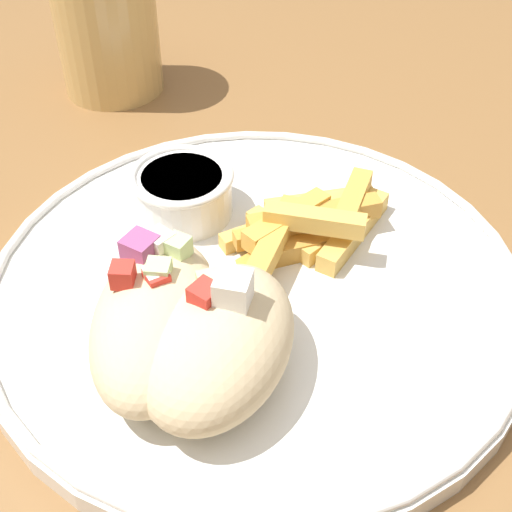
{
  "coord_description": "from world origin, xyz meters",
  "views": [
    {
      "loc": [
        -0.3,
        -0.14,
        1.08
      ],
      "look_at": [
        -0.04,
        0.01,
        0.81
      ],
      "focal_mm": 50.0,
      "sensor_mm": 36.0,
      "label": 1
    }
  ],
  "objects_px": {
    "plate": "(256,286)",
    "pita_sandwich_near": "(218,342)",
    "fries_pile": "(306,228)",
    "water_glass": "(107,28)",
    "pita_sandwich_far": "(156,319)",
    "sauce_ramekin": "(183,190)"
  },
  "relations": [
    {
      "from": "plate",
      "to": "pita_sandwich_near",
      "type": "relative_size",
      "value": 2.67
    },
    {
      "from": "plate",
      "to": "sauce_ramekin",
      "type": "xyz_separation_m",
      "value": [
        0.03,
        0.07,
        0.02
      ]
    },
    {
      "from": "fries_pile",
      "to": "water_glass",
      "type": "xyz_separation_m",
      "value": [
        0.11,
        0.24,
        0.03
      ]
    },
    {
      "from": "plate",
      "to": "water_glass",
      "type": "bearing_deg",
      "value": 56.22
    },
    {
      "from": "fries_pile",
      "to": "pita_sandwich_far",
      "type": "bearing_deg",
      "value": 167.62
    },
    {
      "from": "plate",
      "to": "sauce_ramekin",
      "type": "relative_size",
      "value": 4.79
    },
    {
      "from": "fries_pile",
      "to": "water_glass",
      "type": "height_order",
      "value": "water_glass"
    },
    {
      "from": "plate",
      "to": "pita_sandwich_near",
      "type": "xyz_separation_m",
      "value": [
        -0.07,
        -0.02,
        0.03
      ]
    },
    {
      "from": "fries_pile",
      "to": "sauce_ramekin",
      "type": "distance_m",
      "value": 0.08
    },
    {
      "from": "pita_sandwich_far",
      "to": "fries_pile",
      "type": "relative_size",
      "value": 1.07
    },
    {
      "from": "sauce_ramekin",
      "to": "water_glass",
      "type": "bearing_deg",
      "value": 52.19
    },
    {
      "from": "fries_pile",
      "to": "water_glass",
      "type": "distance_m",
      "value": 0.27
    },
    {
      "from": "plate",
      "to": "water_glass",
      "type": "distance_m",
      "value": 0.29
    },
    {
      "from": "sauce_ramekin",
      "to": "pita_sandwich_near",
      "type": "bearing_deg",
      "value": -137.34
    },
    {
      "from": "fries_pile",
      "to": "pita_sandwich_near",
      "type": "bearing_deg",
      "value": -174.57
    },
    {
      "from": "plate",
      "to": "fries_pile",
      "type": "bearing_deg",
      "value": -10.48
    },
    {
      "from": "pita_sandwich_far",
      "to": "water_glass",
      "type": "height_order",
      "value": "water_glass"
    },
    {
      "from": "pita_sandwich_near",
      "to": "pita_sandwich_far",
      "type": "xyz_separation_m",
      "value": [
        -0.0,
        0.04,
        -0.0
      ]
    },
    {
      "from": "plate",
      "to": "pita_sandwich_far",
      "type": "bearing_deg",
      "value": 166.41
    },
    {
      "from": "sauce_ramekin",
      "to": "plate",
      "type": "bearing_deg",
      "value": -113.43
    },
    {
      "from": "pita_sandwich_near",
      "to": "sauce_ramekin",
      "type": "relative_size",
      "value": 1.79
    },
    {
      "from": "fries_pile",
      "to": "water_glass",
      "type": "bearing_deg",
      "value": 65.46
    }
  ]
}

